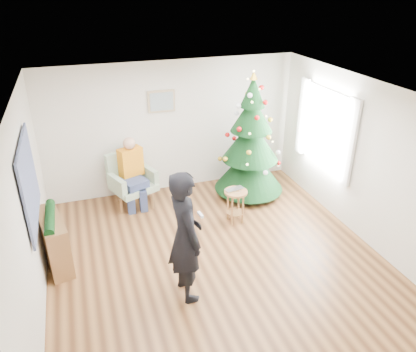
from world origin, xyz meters
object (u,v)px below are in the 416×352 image
object	(u,v)px
armchair	(132,186)
standing_man	(185,237)
stool	(235,206)
christmas_tree	(250,142)
console	(55,241)

from	to	relation	value
armchair	standing_man	xyz separation A→B (m)	(0.30, -2.73, 0.55)
standing_man	stool	bearing A→B (deg)	-47.19
christmas_tree	console	world-z (taller)	christmas_tree
christmas_tree	stool	xyz separation A→B (m)	(-0.65, -0.89, -0.79)
christmas_tree	standing_man	world-z (taller)	christmas_tree
christmas_tree	stool	bearing A→B (deg)	-126.04
stool	armchair	distance (m)	2.04
stool	armchair	xyz separation A→B (m)	(-1.62, 1.23, 0.06)
stool	standing_man	bearing A→B (deg)	-131.53
stool	standing_man	xyz separation A→B (m)	(-1.32, -1.49, 0.62)
console	stool	bearing A→B (deg)	-6.26
armchair	standing_man	distance (m)	2.80
stool	console	size ratio (longest dim) A/B	0.61
standing_man	console	bearing A→B (deg)	47.95
stool	standing_man	distance (m)	2.09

